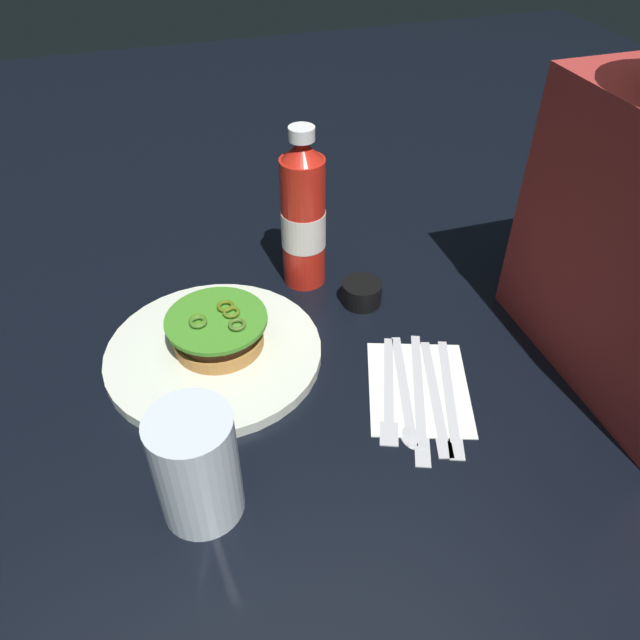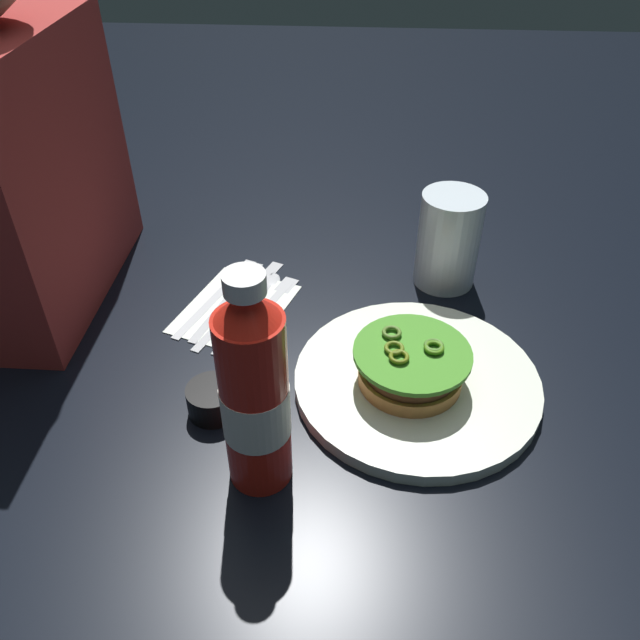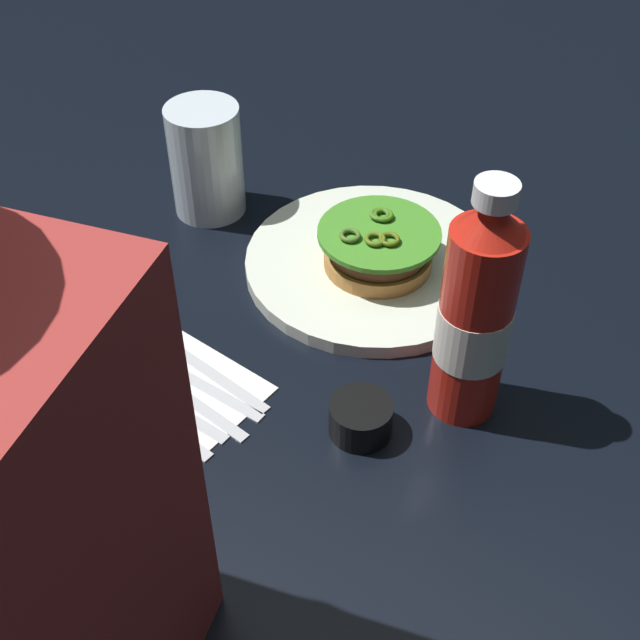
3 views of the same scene
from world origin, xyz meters
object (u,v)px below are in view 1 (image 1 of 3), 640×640
water_glass (196,466)px  table_knife (451,401)px  fork_utensil (389,396)px  dinner_plate (214,353)px  spoon_utensil (407,403)px  ketchup_bottle (303,217)px  steak_knife (436,401)px  condiment_cup (362,293)px  burger_sandwich (218,331)px  butter_knife (420,401)px  napkin (418,387)px

water_glass → table_knife: bearing=99.5°
fork_utensil → water_glass: bearing=-71.2°
dinner_plate → spoon_utensil: dinner_plate is taller
ketchup_bottle → water_glass: 0.42m
steak_knife → condiment_cup: bearing=-175.0°
table_knife → spoon_utensil: bearing=-104.9°
burger_sandwich → spoon_utensil: size_ratio=0.71×
water_glass → table_knife: 0.33m
burger_sandwich → ketchup_bottle: bearing=129.4°
burger_sandwich → table_knife: burger_sandwich is taller
dinner_plate → butter_knife: bearing=55.3°
burger_sandwich → steak_knife: burger_sandwich is taller
ketchup_bottle → water_glass: ketchup_bottle is taller
water_glass → table_knife: (-0.05, 0.32, -0.06)m
water_glass → napkin: bearing=107.1°
condiment_cup → fork_utensil: condiment_cup is taller
ketchup_bottle → burger_sandwich: bearing=-50.6°
napkin → table_knife: (0.04, 0.03, 0.00)m
water_glass → butter_knife: (-0.06, 0.28, -0.06)m
burger_sandwich → ketchup_bottle: size_ratio=0.54×
steak_knife → napkin: bearing=-161.2°
burger_sandwich → butter_knife: 0.28m
spoon_utensil → butter_knife: 0.02m
burger_sandwich → water_glass: 0.24m
water_glass → fork_utensil: size_ratio=0.76×
condiment_cup → fork_utensil: 0.20m
dinner_plate → napkin: (0.13, 0.24, -0.01)m
spoon_utensil → steak_knife: same height
burger_sandwich → ketchup_bottle: ketchup_bottle is taller
ketchup_bottle → condiment_cup: bearing=38.8°
napkin → butter_knife: bearing=-21.6°
ketchup_bottle → butter_knife: bearing=12.2°
dinner_plate → burger_sandwich: size_ratio=2.15×
ketchup_bottle → napkin: (0.27, 0.07, -0.11)m
napkin → table_knife: 0.05m
ketchup_bottle → butter_knife: (0.29, 0.06, -0.11)m
ketchup_bottle → steak_knife: 0.33m
dinner_plate → condiment_cup: bearing=103.3°
burger_sandwich → ketchup_bottle: 0.21m
water_glass → table_knife: water_glass is taller
table_knife → ketchup_bottle: bearing=-161.8°
water_glass → condiment_cup: (-0.28, 0.28, -0.05)m
spoon_utensil → condiment_cup: bearing=175.2°
ketchup_bottle → fork_utensil: ketchup_bottle is taller
condiment_cup → fork_utensil: (0.19, -0.03, -0.01)m
butter_knife → napkin: bearing=158.4°
ketchup_bottle → steak_knife: ketchup_bottle is taller
table_knife → dinner_plate: bearing=-122.5°
condiment_cup → napkin: (0.19, 0.01, -0.02)m
dinner_plate → butter_knife: 0.28m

